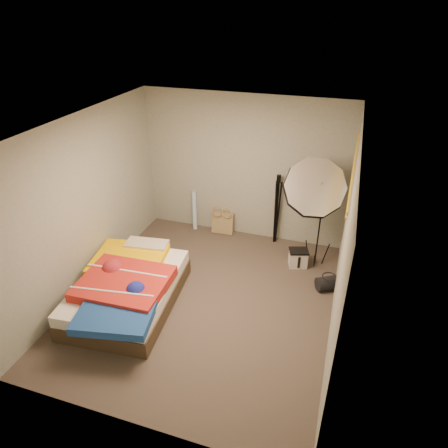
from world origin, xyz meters
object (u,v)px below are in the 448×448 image
at_px(tote_bag, 223,223).
at_px(duffel_bag, 328,283).
at_px(bed, 127,288).
at_px(camera_case, 298,259).
at_px(wrapping_roll, 195,210).
at_px(camera_tripod, 277,205).
at_px(photo_umbrella, 314,188).

relative_size(tote_bag, duffel_bag, 1.15).
height_order(tote_bag, bed, bed).
distance_m(tote_bag, camera_case, 1.61).
xyz_separation_m(tote_bag, wrapping_roll, (-0.55, 0.00, 0.17)).
bearing_deg(camera_tripod, tote_bag, 178.43).
relative_size(wrapping_roll, camera_tripod, 0.58).
bearing_deg(tote_bag, duffel_bag, -31.03).
xyz_separation_m(bed, photo_umbrella, (2.24, 1.66, 1.11)).
distance_m(bed, camera_tripod, 2.81).
bearing_deg(camera_case, duffel_bag, -58.04).
height_order(tote_bag, wrapping_roll, wrapping_roll).
bearing_deg(wrapping_roll, photo_umbrella, -16.09).
xyz_separation_m(tote_bag, duffel_bag, (1.99, -1.10, -0.09)).
distance_m(camera_case, bed, 2.68).
distance_m(duffel_bag, camera_tripod, 1.60).
xyz_separation_m(camera_case, camera_tripod, (-0.51, 0.62, 0.59)).
xyz_separation_m(wrapping_roll, photo_umbrella, (2.14, -0.62, 1.01)).
relative_size(bed, camera_tripod, 1.64).
relative_size(bed, photo_umbrella, 1.08).
bearing_deg(photo_umbrella, bed, -143.46).
xyz_separation_m(duffel_bag, bed, (-2.64, -1.18, 0.16)).
relative_size(tote_bag, camera_tripod, 0.31).
distance_m(duffel_bag, photo_umbrella, 1.41).
bearing_deg(wrapping_roll, tote_bag, 0.00).
bearing_deg(photo_umbrella, camera_tripod, 136.51).
bearing_deg(wrapping_roll, bed, -92.60).
height_order(photo_umbrella, camera_tripod, photo_umbrella).
xyz_separation_m(wrapping_roll, camera_tripod, (1.52, -0.03, 0.36)).
xyz_separation_m(tote_bag, bed, (-0.65, -2.28, 0.07)).
bearing_deg(bed, camera_tripod, 54.28).
bearing_deg(camera_case, tote_bag, 139.03).
height_order(wrapping_roll, camera_case, wrapping_roll).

